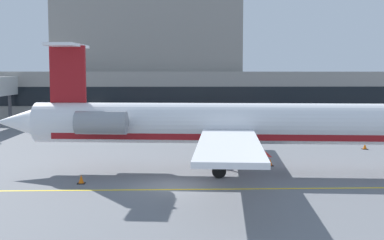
{
  "coord_description": "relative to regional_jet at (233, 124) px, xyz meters",
  "views": [
    {
      "loc": [
        -0.11,
        -29.0,
        6.61
      ],
      "look_at": [
        1.28,
        9.76,
        3.0
      ],
      "focal_mm": 46.75,
      "sensor_mm": 36.0,
      "label": 1
    }
  ],
  "objects": [
    {
      "name": "fuel_tank",
      "position": [
        -13.36,
        27.43,
        -1.71
      ],
      "size": [
        6.69,
        3.23,
        2.82
      ],
      "color": "white",
      "rests_on": "ground"
    },
    {
      "name": "belt_loader",
      "position": [
        14.42,
        23.28,
        -2.41
      ],
      "size": [
        3.48,
        2.8,
        1.89
      ],
      "color": "#19389E",
      "rests_on": "ground"
    },
    {
      "name": "ground",
      "position": [
        -3.78,
        -3.81,
        -3.32
      ],
      "size": [
        120.0,
        120.0,
        0.11
      ],
      "color": "slate"
    },
    {
      "name": "regional_jet",
      "position": [
        0.0,
        0.0,
        0.0
      ],
      "size": [
        33.04,
        26.63,
        8.58
      ],
      "color": "white",
      "rests_on": "ground"
    },
    {
      "name": "terminal_building",
      "position": [
        -7.92,
        43.35,
        3.0
      ],
      "size": [
        76.86,
        13.8,
        18.59
      ],
      "color": "gray",
      "rests_on": "ground"
    },
    {
      "name": "baggage_tug",
      "position": [
        2.84,
        22.26,
        -2.33
      ],
      "size": [
        3.86,
        3.6,
        2.06
      ],
      "color": "#E5B20C",
      "rests_on": "ground"
    },
    {
      "name": "safety_cone_alpha",
      "position": [
        3.0,
        2.41,
        -3.03
      ],
      "size": [
        0.47,
        0.47,
        0.55
      ],
      "color": "orange",
      "rests_on": "ground"
    },
    {
      "name": "safety_cone_charlie",
      "position": [
        12.82,
        9.95,
        -3.03
      ],
      "size": [
        0.47,
        0.47,
        0.55
      ],
      "color": "orange",
      "rests_on": "ground"
    },
    {
      "name": "safety_cone_bravo",
      "position": [
        -9.5,
        -3.0,
        -3.03
      ],
      "size": [
        0.47,
        0.47,
        0.55
      ],
      "color": "orange",
      "rests_on": "ground"
    }
  ]
}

